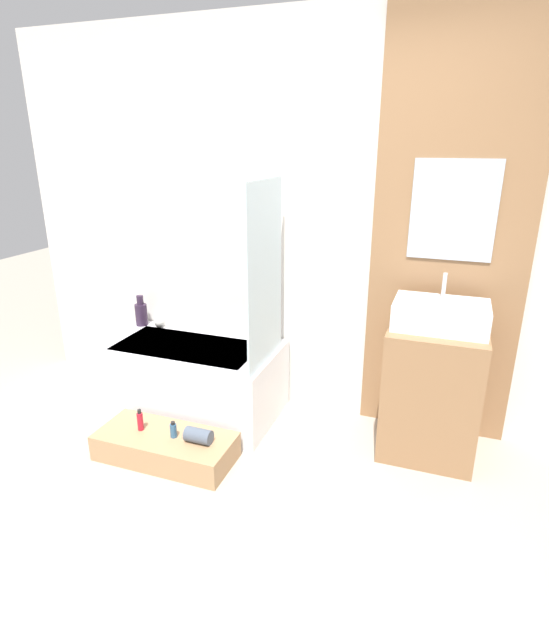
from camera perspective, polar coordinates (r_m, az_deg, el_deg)
The scene contains 13 objects.
ground_plane at distance 2.66m, azimuth -9.76°, elevation -24.41°, with size 12.00×12.00×0.00m, color #A39989.
wall_tiled_back at distance 3.40m, azimuth 2.24°, elevation 10.62°, with size 4.20×0.06×2.60m, color silver.
wall_wood_accent at distance 3.19m, azimuth 19.46°, elevation 9.06°, with size 0.93×0.04×2.60m.
bathtub at distance 3.62m, azimuth -9.73°, elevation -6.54°, with size 1.27×0.70×0.50m.
glass_shower_screen at distance 3.05m, azimuth -1.10°, elevation 5.11°, with size 0.01×0.56×1.14m, color silver.
wooden_step_bench at distance 3.21m, azimuth -12.32°, elevation -13.92°, with size 0.84×0.37×0.16m, color #A87F56.
vanity_cabinet at distance 3.21m, azimuth 17.50°, elevation -7.71°, with size 0.55×0.51×0.82m, color #8E6642.
sink at distance 3.02m, azimuth 18.44°, elevation 0.55°, with size 0.53×0.34×0.31m.
vase_tall_dark at distance 3.97m, azimuth -14.99°, elevation 0.78°, with size 0.09×0.09×0.24m.
vase_round_light at distance 3.90m, azimuth -12.96°, elevation -0.19°, with size 0.09×0.09×0.09m, color silver.
bottle_soap_primary at distance 3.22m, azimuth -15.10°, elevation -11.06°, with size 0.04×0.04×0.14m.
bottle_soap_secondary at distance 3.12m, azimuth -11.48°, elevation -12.23°, with size 0.04×0.04×0.10m.
towel_roll at distance 3.04m, azimuth -8.69°, elevation -12.93°, with size 0.09×0.09×0.16m, color #4C5666.
Camera 1 is at (1.03, -1.62, 1.84)m, focal length 28.00 mm.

